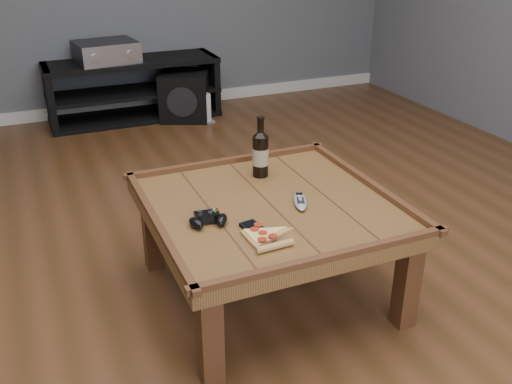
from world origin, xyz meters
name	(u,v)px	position (x,y,z in m)	size (l,w,h in m)	color
ground	(269,292)	(0.00, 0.00, 0.00)	(6.00, 6.00, 0.00)	#482C14
baseboard	(130,105)	(0.00, 2.99, 0.05)	(5.00, 0.02, 0.10)	silver
coffee_table	(270,216)	(0.00, 0.00, 0.39)	(1.03, 1.03, 0.48)	#533617
media_console	(134,90)	(0.00, 2.75, 0.25)	(1.40, 0.45, 0.50)	black
beer_bottle	(260,153)	(0.08, 0.28, 0.56)	(0.07, 0.07, 0.28)	black
game_controller	(208,219)	(-0.30, -0.07, 0.47)	(0.17, 0.12, 0.05)	black
pizza_slice	(264,237)	(-0.14, -0.26, 0.46)	(0.17, 0.27, 0.03)	tan
smartphone	(254,229)	(-0.15, -0.19, 0.46)	(0.08, 0.13, 0.02)	black
remote_control	(300,201)	(0.11, -0.05, 0.46)	(0.12, 0.18, 0.03)	#92969E
av_receiver	(106,52)	(-0.19, 2.74, 0.58)	(0.51, 0.44, 0.16)	black
subwoofer	(185,96)	(0.39, 2.60, 0.20)	(0.51, 0.51, 0.39)	black
game_console	(203,108)	(0.51, 2.46, 0.11)	(0.14, 0.22, 0.25)	gray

